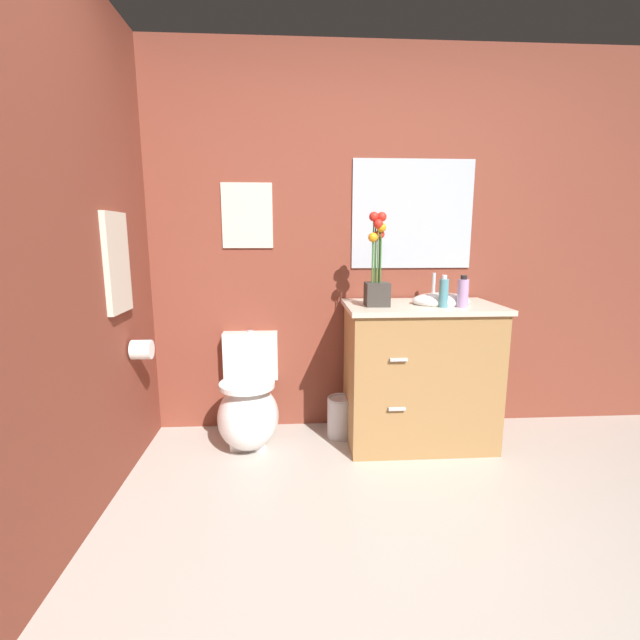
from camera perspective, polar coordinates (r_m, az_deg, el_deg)
The scene contains 12 objects.
wall_back at distance 3.07m, azimuth 9.29°, elevation 9.44°, with size 4.36×0.05×2.50m, color brown.
wall_left at distance 1.95m, azimuth -32.92°, elevation 7.18°, with size 0.05×5.04×2.50m, color brown.
toilet at distance 2.91m, azimuth -9.10°, elevation -10.95°, with size 0.38×0.59×0.69m.
vanity_cabinet at distance 2.91m, azimuth 12.59°, elevation -6.54°, with size 0.94×0.56×1.08m.
flower_vase at distance 2.68m, azimuth 7.33°, elevation 6.25°, with size 0.14×0.14×0.55m.
soap_bottle at distance 2.71m, azimuth 15.55°, elevation 3.40°, with size 0.06×0.06×0.19m.
lotion_bottle at distance 2.75m, azimuth 17.84°, elevation 3.35°, with size 0.06×0.06×0.19m.
trash_bin at distance 3.01m, azimuth 2.69°, elevation -12.26°, with size 0.18×0.18×0.27m.
wall_poster at distance 2.97m, azimuth -9.31°, elevation 13.04°, with size 0.32×0.01×0.41m, color beige.
wall_mirror at distance 3.07m, azimuth 11.77°, elevation 13.10°, with size 0.80×0.01×0.70m, color #B2BCC6.
hanging_towel at distance 2.56m, azimuth -24.57°, elevation 6.65°, with size 0.03×0.28×0.52m, color beige.
toilet_paper_roll at distance 2.71m, azimuth -21.86°, elevation -3.54°, with size 0.11×0.11×0.11m, color white.
Camera 1 is at (-0.48, -1.17, 1.31)m, focal length 24.98 mm.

